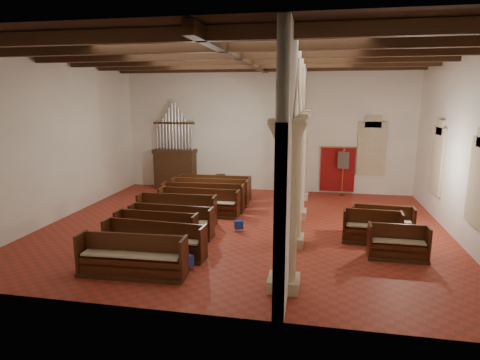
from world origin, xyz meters
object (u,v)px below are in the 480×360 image
pipe_organ (175,162)px  processional_banner (343,179)px  aisle_pew_0 (398,247)px  lectern (221,186)px  nave_pew_0 (132,262)px

pipe_organ → processional_banner: size_ratio=1.97×
processional_banner → aisle_pew_0: bearing=-65.3°
lectern → aisle_pew_0: bearing=-58.7°
pipe_organ → aisle_pew_0: (9.34, -7.53, -1.04)m
processional_banner → nave_pew_0: processional_banner is taller
nave_pew_0 → pipe_organ: bearing=101.3°
aisle_pew_0 → nave_pew_0: bearing=-160.2°
pipe_organ → nave_pew_0: size_ratio=1.54×
pipe_organ → lectern: bearing=-22.2°
processional_banner → aisle_pew_0: 7.62m
processional_banner → aisle_pew_0: size_ratio=1.36×
lectern → processional_banner: size_ratio=0.48×
lectern → aisle_pew_0: lectern is taller
processional_banner → lectern: bearing=-153.1°
nave_pew_0 → aisle_pew_0: size_ratio=1.73×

